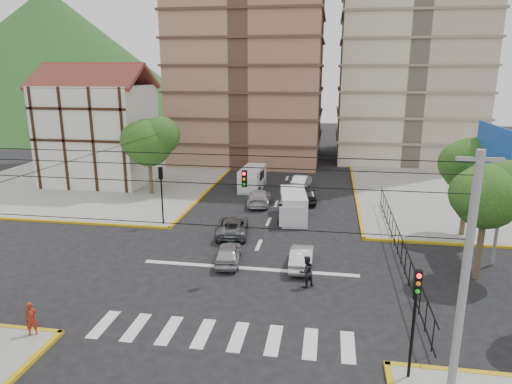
% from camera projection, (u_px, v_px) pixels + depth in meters
% --- Properties ---
extents(ground, '(160.00, 160.00, 0.00)m').
position_uv_depth(ground, '(245.00, 277.00, 26.11)').
color(ground, black).
rests_on(ground, ground).
extents(sidewalk_nw, '(26.00, 26.00, 0.15)m').
position_uv_depth(sidewalk_nw, '(94.00, 181.00, 48.26)').
color(sidewalk_nw, gray).
rests_on(sidewalk_nw, ground).
extents(sidewalk_ne, '(26.00, 26.00, 0.15)m').
position_uv_depth(sidewalk_ne, '(498.00, 198.00, 42.04)').
color(sidewalk_ne, gray).
rests_on(sidewalk_ne, ground).
extents(crosswalk_stripes, '(12.00, 2.40, 0.01)m').
position_uv_depth(crosswalk_stripes, '(221.00, 335.00, 20.38)').
color(crosswalk_stripes, silver).
rests_on(crosswalk_stripes, ground).
extents(stop_line, '(13.00, 0.40, 0.01)m').
position_uv_depth(stop_line, '(249.00, 268.00, 27.25)').
color(stop_line, silver).
rests_on(stop_line, ground).
extents(tudor_building, '(10.80, 8.05, 12.23)m').
position_uv_depth(tudor_building, '(99.00, 133.00, 46.77)').
color(tudor_building, silver).
rests_on(tudor_building, ground).
extents(distant_hill, '(70.00, 70.00, 28.00)m').
position_uv_depth(distant_hill, '(53.00, 58.00, 97.77)').
color(distant_hill, '#22521B').
rests_on(distant_hill, ground).
extents(park_fence, '(0.10, 22.50, 1.66)m').
position_uv_depth(park_fence, '(397.00, 256.00, 29.00)').
color(park_fence, black).
rests_on(park_fence, ground).
extents(billboard, '(0.36, 6.20, 8.10)m').
position_uv_depth(billboard, '(493.00, 162.00, 28.03)').
color(billboard, slate).
rests_on(billboard, ground).
extents(tree_park_a, '(4.41, 3.60, 6.83)m').
position_uv_depth(tree_park_a, '(488.00, 193.00, 24.69)').
color(tree_park_a, '#473828').
rests_on(tree_park_a, ground).
extents(tree_park_c, '(4.65, 3.80, 7.25)m').
position_uv_depth(tree_park_c, '(471.00, 163.00, 31.13)').
color(tree_park_c, '#473828').
rests_on(tree_park_c, ground).
extents(tree_tudor, '(5.39, 4.40, 7.43)m').
position_uv_depth(tree_tudor, '(150.00, 140.00, 41.87)').
color(tree_tudor, '#473828').
rests_on(tree_tudor, ground).
extents(traffic_light_se, '(0.28, 0.22, 4.40)m').
position_uv_depth(traffic_light_se, '(415.00, 307.00, 16.65)').
color(traffic_light_se, black).
rests_on(traffic_light_se, ground).
extents(traffic_light_nw, '(0.28, 0.22, 4.40)m').
position_uv_depth(traffic_light_nw, '(161.00, 186.00, 33.95)').
color(traffic_light_nw, black).
rests_on(traffic_light_nw, ground).
extents(traffic_light_hanging, '(18.00, 9.12, 0.92)m').
position_uv_depth(traffic_light_hanging, '(237.00, 186.00, 22.64)').
color(traffic_light_hanging, black).
rests_on(traffic_light_hanging, ground).
extents(utility_pole_se, '(1.40, 0.28, 9.00)m').
position_uv_depth(utility_pole_se, '(464.00, 282.00, 14.89)').
color(utility_pole_se, slate).
rests_on(utility_pole_se, ground).
extents(van_right_lane, '(2.54, 5.11, 2.20)m').
position_uv_depth(van_right_lane, '(293.00, 207.00, 35.77)').
color(van_right_lane, silver).
rests_on(van_right_lane, ground).
extents(van_left_lane, '(2.13, 4.94, 2.19)m').
position_uv_depth(van_left_lane, '(252.00, 179.00, 44.82)').
color(van_left_lane, silver).
rests_on(van_left_lane, ground).
extents(car_silver_front_left, '(1.92, 3.83, 1.25)m').
position_uv_depth(car_silver_front_left, '(228.00, 253.00, 27.92)').
color(car_silver_front_left, '#A9A9AE').
rests_on(car_silver_front_left, ground).
extents(car_white_front_right, '(1.35, 3.79, 1.25)m').
position_uv_depth(car_white_front_right, '(302.00, 257.00, 27.32)').
color(car_white_front_right, silver).
rests_on(car_white_front_right, ground).
extents(car_grey_mid_left, '(2.71, 4.82, 1.27)m').
position_uv_depth(car_grey_mid_left, '(233.00, 226.00, 32.72)').
color(car_grey_mid_left, slate).
rests_on(car_grey_mid_left, ground).
extents(car_silver_rear_left, '(2.21, 4.68, 1.32)m').
position_uv_depth(car_silver_rear_left, '(259.00, 197.00, 40.04)').
color(car_silver_rear_left, silver).
rests_on(car_silver_rear_left, ground).
extents(car_darkgrey_mid_right, '(2.30, 4.45, 1.45)m').
position_uv_depth(car_darkgrey_mid_right, '(306.00, 194.00, 40.79)').
color(car_darkgrey_mid_right, '#242426').
rests_on(car_darkgrey_mid_right, ground).
extents(car_white_rear_right, '(1.98, 4.16, 1.32)m').
position_uv_depth(car_white_rear_right, '(302.00, 181.00, 45.83)').
color(car_white_rear_right, white).
rests_on(car_white_rear_right, ground).
extents(pedestrian_sw_corner, '(0.66, 0.58, 1.53)m').
position_uv_depth(pedestrian_sw_corner, '(31.00, 319.00, 19.98)').
color(pedestrian_sw_corner, maroon).
rests_on(pedestrian_sw_corner, sidewalk_sw).
extents(pedestrian_crosswalk, '(1.10, 1.08, 1.79)m').
position_uv_depth(pedestrian_crosswalk, '(306.00, 272.00, 24.73)').
color(pedestrian_crosswalk, black).
rests_on(pedestrian_crosswalk, ground).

